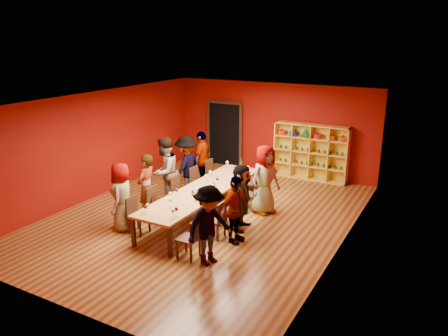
{
  "coord_description": "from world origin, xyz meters",
  "views": [
    {
      "loc": [
        5.46,
        -8.86,
        4.5
      ],
      "look_at": [
        0.2,
        0.71,
        1.15
      ],
      "focal_mm": 35.0,
      "sensor_mm": 36.0,
      "label": 1
    }
  ],
  "objects_px": {
    "person_left_1": "(146,187)",
    "spittoon_bowl": "(197,192)",
    "person_right_1": "(235,210)",
    "chair_person_right_3": "(253,192)",
    "person_left_4": "(202,159)",
    "tasting_table": "(204,191)",
    "person_right_3": "(265,179)",
    "person_left_3": "(186,166)",
    "chair_person_left_3": "(197,181)",
    "person_left_0": "(122,197)",
    "chair_person_right_0": "(191,236)",
    "wine_bottle": "(241,165)",
    "shelving_unit": "(311,149)",
    "chair_person_left_0": "(136,213)",
    "person_left_2": "(165,172)",
    "chair_person_left_4": "(212,173)",
    "chair_person_right_1": "(218,218)",
    "chair_person_left_1": "(156,203)",
    "chair_person_left_2": "(179,190)",
    "person_right_0": "(209,225)",
    "chair_person_right_2": "(232,207)"
  },
  "relations": [
    {
      "from": "tasting_table",
      "to": "person_right_3",
      "type": "relative_size",
      "value": 2.47
    },
    {
      "from": "person_left_2",
      "to": "chair_person_right_3",
      "type": "relative_size",
      "value": 2.13
    },
    {
      "from": "spittoon_bowl",
      "to": "wine_bottle",
      "type": "bearing_deg",
      "value": 89.23
    },
    {
      "from": "person_right_3",
      "to": "wine_bottle",
      "type": "xyz_separation_m",
      "value": [
        -1.14,
        0.92,
        -0.03
      ]
    },
    {
      "from": "person_right_0",
      "to": "spittoon_bowl",
      "type": "distance_m",
      "value": 2.02
    },
    {
      "from": "chair_person_left_0",
      "to": "person_left_0",
      "type": "height_order",
      "value": "person_left_0"
    },
    {
      "from": "person_left_1",
      "to": "spittoon_bowl",
      "type": "bearing_deg",
      "value": 101.93
    },
    {
      "from": "person_left_1",
      "to": "person_left_3",
      "type": "distance_m",
      "value": 1.94
    },
    {
      "from": "chair_person_left_4",
      "to": "person_left_4",
      "type": "xyz_separation_m",
      "value": [
        -0.36,
        -0.0,
        0.37
      ]
    },
    {
      "from": "person_right_1",
      "to": "chair_person_right_3",
      "type": "relative_size",
      "value": 1.75
    },
    {
      "from": "spittoon_bowl",
      "to": "person_right_1",
      "type": "bearing_deg",
      "value": -19.62
    },
    {
      "from": "person_left_4",
      "to": "person_right_1",
      "type": "relative_size",
      "value": 1.12
    },
    {
      "from": "person_left_0",
      "to": "chair_person_right_0",
      "type": "relative_size",
      "value": 1.86
    },
    {
      "from": "person_right_0",
      "to": "person_left_2",
      "type": "bearing_deg",
      "value": 70.26
    },
    {
      "from": "chair_person_left_0",
      "to": "chair_person_left_3",
      "type": "distance_m",
      "value": 2.69
    },
    {
      "from": "person_right_1",
      "to": "chair_person_right_3",
      "type": "height_order",
      "value": "person_right_1"
    },
    {
      "from": "shelving_unit",
      "to": "person_left_2",
      "type": "bearing_deg",
      "value": -123.73
    },
    {
      "from": "chair_person_left_1",
      "to": "wine_bottle",
      "type": "bearing_deg",
      "value": 70.05
    },
    {
      "from": "person_left_4",
      "to": "chair_person_left_0",
      "type": "bearing_deg",
      "value": -1.31
    },
    {
      "from": "person_left_1",
      "to": "chair_person_right_2",
      "type": "height_order",
      "value": "person_left_1"
    },
    {
      "from": "person_left_4",
      "to": "chair_person_right_0",
      "type": "height_order",
      "value": "person_left_4"
    },
    {
      "from": "chair_person_left_4",
      "to": "wine_bottle",
      "type": "distance_m",
      "value": 1.07
    },
    {
      "from": "chair_person_left_1",
      "to": "chair_person_left_3",
      "type": "height_order",
      "value": "same"
    },
    {
      "from": "person_left_4",
      "to": "chair_person_right_0",
      "type": "distance_m",
      "value": 4.55
    },
    {
      "from": "person_left_4",
      "to": "chair_person_right_3",
      "type": "bearing_deg",
      "value": 58.79
    },
    {
      "from": "person_right_3",
      "to": "chair_person_right_1",
      "type": "bearing_deg",
      "value": -166.05
    },
    {
      "from": "person_right_3",
      "to": "chair_person_left_2",
      "type": "bearing_deg",
      "value": 134.29
    },
    {
      "from": "chair_person_left_4",
      "to": "person_left_4",
      "type": "distance_m",
      "value": 0.51
    },
    {
      "from": "chair_person_left_3",
      "to": "tasting_table",
      "type": "bearing_deg",
      "value": -50.93
    },
    {
      "from": "chair_person_right_0",
      "to": "chair_person_right_3",
      "type": "relative_size",
      "value": 1.0
    },
    {
      "from": "tasting_table",
      "to": "person_right_3",
      "type": "bearing_deg",
      "value": 39.5
    },
    {
      "from": "person_left_1",
      "to": "chair_person_left_3",
      "type": "xyz_separation_m",
      "value": [
        0.26,
        1.94,
        -0.36
      ]
    },
    {
      "from": "person_left_0",
      "to": "chair_person_right_0",
      "type": "bearing_deg",
      "value": 57.64
    },
    {
      "from": "chair_person_right_0",
      "to": "person_right_0",
      "type": "distance_m",
      "value": 0.55
    },
    {
      "from": "person_left_4",
      "to": "wine_bottle",
      "type": "bearing_deg",
      "value": 80.65
    },
    {
      "from": "person_left_1",
      "to": "wine_bottle",
      "type": "height_order",
      "value": "person_left_1"
    },
    {
      "from": "chair_person_left_3",
      "to": "chair_person_right_3",
      "type": "height_order",
      "value": "same"
    },
    {
      "from": "person_right_1",
      "to": "spittoon_bowl",
      "type": "xyz_separation_m",
      "value": [
        -1.29,
        0.46,
        0.04
      ]
    },
    {
      "from": "chair_person_left_3",
      "to": "chair_person_right_1",
      "type": "xyz_separation_m",
      "value": [
        1.82,
        -2.01,
        0.0
      ]
    },
    {
      "from": "chair_person_left_4",
      "to": "person_left_0",
      "type": "bearing_deg",
      "value": -96.31
    },
    {
      "from": "person_left_0",
      "to": "chair_person_left_2",
      "type": "height_order",
      "value": "person_left_0"
    },
    {
      "from": "chair_person_right_3",
      "to": "wine_bottle",
      "type": "xyz_separation_m",
      "value": [
        -0.82,
        0.92,
        0.39
      ]
    },
    {
      "from": "wine_bottle",
      "to": "shelving_unit",
      "type": "bearing_deg",
      "value": 61.21
    },
    {
      "from": "chair_person_left_1",
      "to": "person_left_4",
      "type": "distance_m",
      "value": 2.85
    },
    {
      "from": "person_left_3",
      "to": "chair_person_left_3",
      "type": "bearing_deg",
      "value": 87.74
    },
    {
      "from": "person_left_4",
      "to": "person_right_3",
      "type": "relative_size",
      "value": 0.95
    },
    {
      "from": "chair_person_left_2",
      "to": "person_left_0",
      "type": "bearing_deg",
      "value": -102.52
    },
    {
      "from": "chair_person_right_2",
      "to": "person_left_4",
      "type": "bearing_deg",
      "value": 135.05
    },
    {
      "from": "chair_person_left_4",
      "to": "chair_person_right_0",
      "type": "height_order",
      "value": "same"
    },
    {
      "from": "person_left_2",
      "to": "wine_bottle",
      "type": "height_order",
      "value": "person_left_2"
    }
  ]
}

